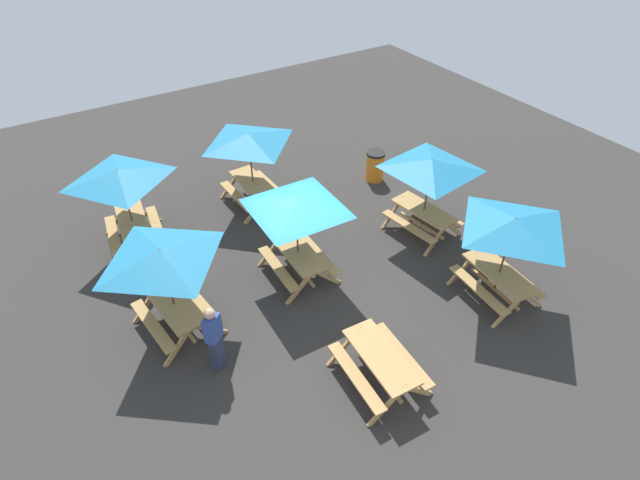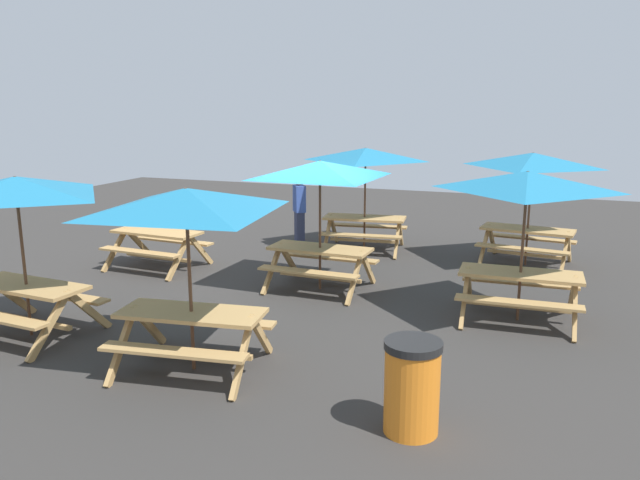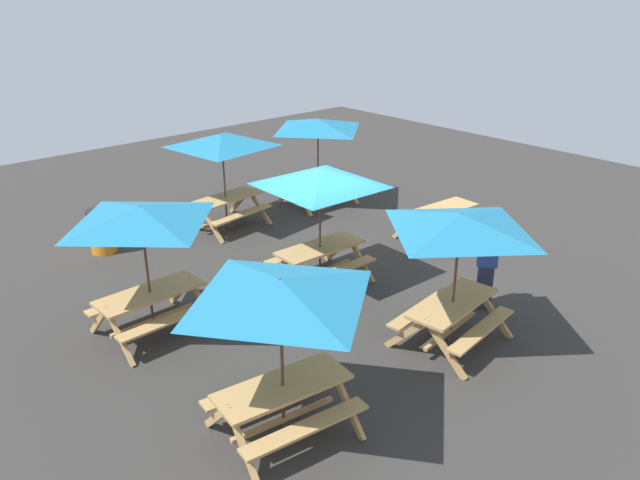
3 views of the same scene
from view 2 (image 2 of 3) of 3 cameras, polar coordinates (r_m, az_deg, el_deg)
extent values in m
plane|color=#33302D|center=(11.18, -0.72, -4.60)|extent=(26.22, 26.22, 0.00)
cube|color=tan|center=(12.89, -14.71, 0.71)|extent=(1.84, 0.82, 0.05)
cube|color=tan|center=(13.37, -13.18, -0.06)|extent=(1.81, 0.38, 0.04)
cube|color=tan|center=(12.54, -16.20, -1.06)|extent=(1.81, 0.38, 0.04)
cube|color=tan|center=(12.79, -10.87, -0.89)|extent=(0.11, 0.80, 0.81)
cube|color=tan|center=(12.22, -12.82, -1.61)|extent=(0.11, 0.80, 0.81)
cube|color=tan|center=(13.73, -16.22, -0.24)|extent=(0.11, 0.80, 0.81)
cube|color=tan|center=(13.20, -18.26, -0.89)|extent=(0.11, 0.80, 0.81)
cube|color=tan|center=(13.00, -14.58, -1.53)|extent=(1.56, 0.17, 0.06)
cube|color=tan|center=(7.93, -11.68, -6.56)|extent=(1.88, 0.93, 0.05)
cube|color=tan|center=(8.50, -10.07, -7.24)|extent=(1.82, 0.50, 0.04)
cube|color=tan|center=(7.57, -13.31, -9.93)|extent=(1.82, 0.50, 0.04)
cube|color=tan|center=(8.10, -5.40, -8.70)|extent=(0.17, 0.80, 0.81)
cube|color=tan|center=(7.47, -7.16, -10.66)|extent=(0.17, 0.80, 0.81)
cube|color=tan|center=(8.69, -15.32, -7.61)|extent=(0.17, 0.80, 0.81)
cube|color=tan|center=(8.10, -17.74, -9.28)|extent=(0.17, 0.80, 0.81)
cube|color=tan|center=(8.11, -11.52, -10.03)|extent=(1.56, 0.28, 0.06)
cylinder|color=brown|center=(7.80, -11.82, -3.71)|extent=(0.04, 0.04, 2.30)
pyramid|color=teal|center=(7.59, -12.16, 3.63)|extent=(2.80, 2.80, 0.28)
cube|color=tan|center=(11.06, 0.00, -0.81)|extent=(1.82, 0.76, 0.05)
cube|color=tan|center=(11.62, 1.03, -1.62)|extent=(1.81, 0.32, 0.04)
cube|color=tan|center=(10.64, -1.13, -2.97)|extent=(1.81, 0.32, 0.04)
cube|color=tan|center=(11.22, 4.40, -2.60)|extent=(0.09, 0.80, 0.81)
cube|color=tan|center=(10.56, 3.17, -3.56)|extent=(0.09, 0.80, 0.81)
cube|color=tan|center=(11.78, -2.84, -1.84)|extent=(0.09, 0.80, 0.81)
cube|color=tan|center=(11.14, -4.43, -2.71)|extent=(0.09, 0.80, 0.81)
cube|color=tan|center=(11.19, 0.00, -3.40)|extent=(1.56, 0.13, 0.06)
cylinder|color=brown|center=(10.97, 0.00, 1.27)|extent=(0.04, 0.04, 2.30)
pyramid|color=teal|center=(10.82, 0.00, 6.53)|extent=(2.83, 2.83, 0.28)
cube|color=tan|center=(13.40, 18.45, 0.91)|extent=(1.88, 0.93, 0.05)
cube|color=tan|center=(13.99, 18.75, 0.15)|extent=(1.82, 0.50, 0.04)
cube|color=tan|center=(12.92, 17.95, -0.78)|extent=(1.82, 0.50, 0.04)
cube|color=tan|center=(13.73, 21.81, -0.66)|extent=(0.17, 0.80, 0.81)
cube|color=tan|center=(13.02, 21.44, -1.31)|extent=(0.17, 0.80, 0.81)
cube|color=tan|center=(13.96, 15.45, 0.01)|extent=(0.17, 0.80, 0.81)
cube|color=tan|center=(13.27, 14.76, -0.60)|extent=(0.17, 0.80, 0.81)
cube|color=tan|center=(13.50, 18.30, -1.25)|extent=(1.56, 0.28, 0.06)
cylinder|color=brown|center=(13.32, 18.57, 2.64)|extent=(0.04, 0.04, 2.30)
pyramid|color=teal|center=(13.20, 18.88, 6.96)|extent=(2.25, 2.25, 0.28)
cube|color=tan|center=(9.81, -25.26, -3.81)|extent=(1.85, 0.83, 0.05)
cube|color=tan|center=(10.23, -22.77, -4.62)|extent=(1.81, 0.40, 0.04)
cube|color=tan|center=(9.58, -20.35, -6.05)|extent=(0.12, 0.80, 0.81)
cube|color=tan|center=(9.12, -23.59, -7.28)|extent=(0.12, 0.80, 0.81)
cube|color=tan|center=(10.71, -26.31, -4.65)|extent=(0.12, 0.80, 0.81)
cube|color=tan|center=(9.95, -24.98, -6.68)|extent=(1.56, 0.19, 0.06)
cylinder|color=brown|center=(9.71, -25.49, -1.48)|extent=(0.04, 0.04, 2.30)
pyramid|color=teal|center=(9.53, -26.06, 4.42)|extent=(2.15, 2.15, 0.28)
cube|color=tan|center=(9.96, 17.86, -2.95)|extent=(1.82, 0.75, 0.05)
cube|color=tan|center=(10.56, 17.82, -3.70)|extent=(1.81, 0.31, 0.04)
cube|color=tan|center=(9.51, 17.67, -5.49)|extent=(1.81, 0.31, 0.04)
cube|color=tan|center=(10.43, 22.06, -4.69)|extent=(0.08, 0.80, 0.81)
cube|color=tan|center=(9.74, 22.28, -5.92)|extent=(0.08, 0.80, 0.81)
cube|color=tan|center=(10.44, 13.48, -4.09)|extent=(0.08, 0.80, 0.81)
cube|color=tan|center=(9.74, 13.07, -5.27)|extent=(0.08, 0.80, 0.81)
cube|color=tan|center=(10.10, 17.66, -5.80)|extent=(1.56, 0.11, 0.06)
cylinder|color=brown|center=(9.86, 18.02, -0.66)|extent=(0.04, 0.04, 2.30)
pyramid|color=teal|center=(9.69, 18.43, 5.17)|extent=(2.06, 2.06, 0.28)
cube|color=tan|center=(14.01, 4.10, 2.03)|extent=(1.87, 0.91, 0.05)
cube|color=tan|center=(14.60, 4.43, 1.29)|extent=(1.82, 0.48, 0.04)
cube|color=tan|center=(13.54, 3.70, 0.41)|extent=(1.82, 0.48, 0.04)
cube|color=tan|center=(14.34, 7.39, 0.69)|extent=(0.16, 0.80, 0.81)
cube|color=tan|center=(13.63, 7.06, 0.08)|extent=(0.16, 0.80, 0.81)
cube|color=tan|center=(14.58, 1.28, 0.99)|extent=(0.16, 0.80, 0.81)
cube|color=tan|center=(13.88, 0.65, 0.40)|extent=(0.16, 0.80, 0.81)
cube|color=tan|center=(14.12, 4.07, -0.05)|extent=(1.56, 0.26, 0.06)
cylinder|color=brown|center=(13.94, 4.13, 3.68)|extent=(0.04, 0.04, 2.30)
pyramid|color=teal|center=(13.82, 4.19, 7.82)|extent=(2.23, 2.23, 0.28)
cylinder|color=orange|center=(6.54, 8.39, -13.46)|extent=(0.56, 0.56, 0.90)
cylinder|color=black|center=(6.34, 8.53, -9.48)|extent=(0.59, 0.59, 0.08)
cube|color=#2D334C|center=(14.22, -1.88, 0.92)|extent=(0.31, 0.33, 0.85)
cube|color=#334C99|center=(14.09, -1.90, 3.80)|extent=(0.39, 0.42, 0.60)
sphere|color=tan|center=(14.03, -1.92, 5.46)|extent=(0.22, 0.22, 0.22)
camera|label=1|loc=(19.49, -20.51, 27.53)|focal=28.00mm
camera|label=3|loc=(18.99, 33.38, 17.65)|focal=35.00mm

